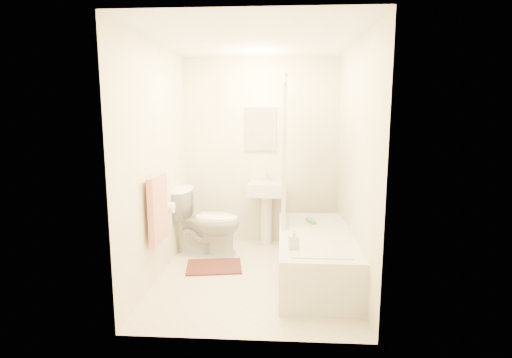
# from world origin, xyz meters

# --- Properties ---
(floor) EXTENTS (2.40, 2.40, 0.00)m
(floor) POSITION_xyz_m (0.00, 0.00, 0.00)
(floor) COLOR beige
(floor) RESTS_ON ground
(ceiling) EXTENTS (2.40, 2.40, 0.00)m
(ceiling) POSITION_xyz_m (0.00, 0.00, 2.40)
(ceiling) COLOR white
(ceiling) RESTS_ON ground
(wall_back) EXTENTS (2.00, 0.02, 2.40)m
(wall_back) POSITION_xyz_m (0.00, 1.20, 1.20)
(wall_back) COLOR beige
(wall_back) RESTS_ON ground
(wall_left) EXTENTS (0.02, 2.40, 2.40)m
(wall_left) POSITION_xyz_m (-1.00, 0.00, 1.20)
(wall_left) COLOR beige
(wall_left) RESTS_ON ground
(wall_right) EXTENTS (0.02, 2.40, 2.40)m
(wall_right) POSITION_xyz_m (1.00, 0.00, 1.20)
(wall_right) COLOR beige
(wall_right) RESTS_ON ground
(mirror) EXTENTS (0.40, 0.03, 0.55)m
(mirror) POSITION_xyz_m (0.00, 1.18, 1.50)
(mirror) COLOR white
(mirror) RESTS_ON wall_back
(curtain_rod) EXTENTS (0.03, 1.70, 0.03)m
(curtain_rod) POSITION_xyz_m (0.30, 0.10, 2.00)
(curtain_rod) COLOR silver
(curtain_rod) RESTS_ON wall_back
(shower_curtain) EXTENTS (0.04, 0.80, 1.55)m
(shower_curtain) POSITION_xyz_m (0.30, 0.50, 1.22)
(shower_curtain) COLOR silver
(shower_curtain) RESTS_ON curtain_rod
(towel_bar) EXTENTS (0.02, 0.60, 0.02)m
(towel_bar) POSITION_xyz_m (-0.96, -0.25, 1.10)
(towel_bar) COLOR silver
(towel_bar) RESTS_ON wall_left
(towel) EXTENTS (0.06, 0.45, 0.66)m
(towel) POSITION_xyz_m (-0.93, -0.25, 0.78)
(towel) COLOR #CC7266
(towel) RESTS_ON towel_bar
(toilet_paper) EXTENTS (0.11, 0.12, 0.12)m
(toilet_paper) POSITION_xyz_m (-0.93, 0.12, 0.70)
(toilet_paper) COLOR white
(toilet_paper) RESTS_ON wall_left
(toilet) EXTENTS (0.86, 0.54, 0.81)m
(toilet) POSITION_xyz_m (-0.62, 0.66, 0.40)
(toilet) COLOR white
(toilet) RESTS_ON floor
(sink) EXTENTS (0.48, 0.40, 0.89)m
(sink) POSITION_xyz_m (0.08, 1.06, 0.45)
(sink) COLOR silver
(sink) RESTS_ON floor
(bathtub) EXTENTS (0.74, 1.69, 0.48)m
(bathtub) POSITION_xyz_m (0.63, 0.02, 0.24)
(bathtub) COLOR silver
(bathtub) RESTS_ON floor
(bath_mat) EXTENTS (0.66, 0.54, 0.02)m
(bath_mat) POSITION_xyz_m (-0.47, 0.21, 0.01)
(bath_mat) COLOR #4C2218
(bath_mat) RESTS_ON floor
(soap_bottle) EXTENTS (0.10, 0.10, 0.19)m
(soap_bottle) POSITION_xyz_m (0.39, -0.49, 0.57)
(soap_bottle) COLOR white
(soap_bottle) RESTS_ON bathtub
(scrub_brush) EXTENTS (0.11, 0.21, 0.04)m
(scrub_brush) POSITION_xyz_m (0.61, 0.40, 0.50)
(scrub_brush) COLOR green
(scrub_brush) RESTS_ON bathtub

